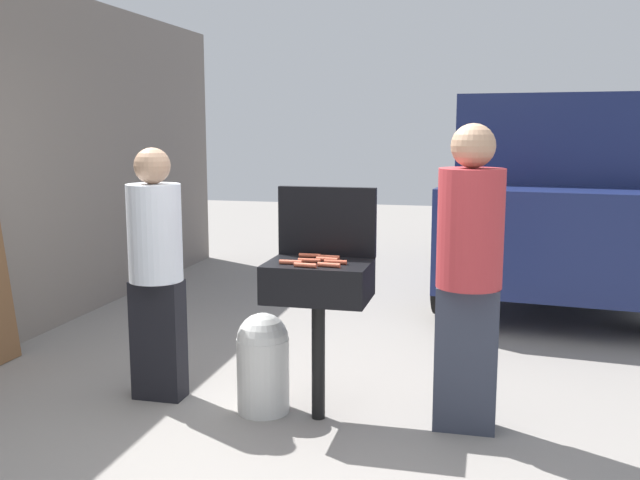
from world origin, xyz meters
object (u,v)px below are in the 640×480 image
object	(u,v)px
hot_dog_4	(309,261)
parked_minivan	(558,194)
hot_dog_1	(329,265)
hot_dog_3	(310,256)
hot_dog_7	(327,259)
propane_tank	(263,361)
hot_dog_5	(336,262)
person_right	(469,268)
hot_dog_6	(329,257)
bbq_grill	(318,287)
hot_dog_2	(305,265)
person_left	(156,265)
hot_dog_0	(291,262)

from	to	relation	value
hot_dog_4	parked_minivan	distance (m)	4.35
hot_dog_1	hot_dog_3	xyz separation A→B (m)	(-0.18, 0.26, 0.00)
hot_dog_1	hot_dog_7	size ratio (longest dim) A/B	1.00
propane_tank	parked_minivan	xyz separation A→B (m)	(2.00, 3.96, 0.70)
hot_dog_5	propane_tank	bearing A→B (deg)	172.94
hot_dog_7	hot_dog_1	bearing A→B (deg)	-73.21
hot_dog_5	person_right	distance (m)	0.75
hot_dog_3	parked_minivan	xyz separation A→B (m)	(1.73, 3.85, 0.06)
hot_dog_4	person_right	xyz separation A→B (m)	(0.90, 0.08, -0.02)
hot_dog_6	hot_dog_3	bearing A→B (deg)	168.09
bbq_grill	person_right	size ratio (longest dim) A/B	0.54
hot_dog_1	hot_dog_2	world-z (taller)	same
person_left	hot_dog_1	bearing A→B (deg)	-10.49
hot_dog_1	hot_dog_2	size ratio (longest dim) A/B	1.00
hot_dog_0	hot_dog_4	xyz separation A→B (m)	(0.09, 0.07, 0.00)
hot_dog_5	hot_dog_7	xyz separation A→B (m)	(-0.07, 0.07, 0.00)
propane_tank	hot_dog_3	bearing A→B (deg)	22.13
hot_dog_2	person_left	world-z (taller)	person_left
person_right	hot_dog_0	bearing A→B (deg)	-1.03
hot_dog_7	hot_dog_6	bearing A→B (deg)	94.92
hot_dog_1	hot_dog_3	world-z (taller)	same
hot_dog_3	person_right	bearing A→B (deg)	-4.47
bbq_grill	person_right	world-z (taller)	person_right
bbq_grill	hot_dog_0	world-z (taller)	hot_dog_0
hot_dog_4	hot_dog_7	xyz separation A→B (m)	(0.09, 0.06, 0.00)
hot_dog_5	person_right	xyz separation A→B (m)	(0.75, 0.09, -0.02)
hot_dog_4	hot_dog_2	bearing A→B (deg)	-84.77
propane_tank	hot_dog_4	bearing A→B (deg)	-8.88
person_right	parked_minivan	xyz separation A→B (m)	(0.79, 3.92, 0.08)
hot_dog_6	person_right	world-z (taller)	person_right
person_right	hot_dog_3	bearing A→B (deg)	-14.33
bbq_grill	hot_dog_4	bearing A→B (deg)	-151.83
hot_dog_3	hot_dog_6	xyz separation A→B (m)	(0.12, -0.03, 0.00)
hot_dog_2	hot_dog_3	xyz separation A→B (m)	(-0.05, 0.29, 0.00)
hot_dog_4	hot_dog_5	world-z (taller)	same
propane_tank	person_right	world-z (taller)	person_right
hot_dog_0	bbq_grill	bearing A→B (deg)	34.87
hot_dog_0	hot_dog_6	xyz separation A→B (m)	(0.18, 0.20, 0.00)
hot_dog_0	person_right	bearing A→B (deg)	8.83
hot_dog_6	person_left	bearing A→B (deg)	-178.77
hot_dog_0	hot_dog_7	bearing A→B (deg)	35.46
hot_dog_7	parked_minivan	world-z (taller)	parked_minivan
hot_dog_2	hot_dog_6	world-z (taller)	same
propane_tank	hot_dog_5	bearing A→B (deg)	-7.06
bbq_grill	hot_dog_4	size ratio (longest dim) A/B	7.31
bbq_grill	hot_dog_5	size ratio (longest dim) A/B	7.31
hot_dog_5	hot_dog_6	size ratio (longest dim) A/B	1.00
hot_dog_2	parked_minivan	world-z (taller)	parked_minivan
hot_dog_5	person_left	distance (m)	1.19
hot_dog_5	parked_minivan	bearing A→B (deg)	69.03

